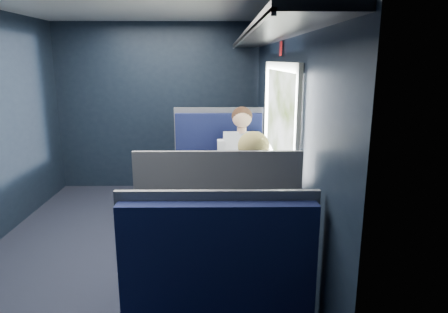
{
  "coord_description": "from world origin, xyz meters",
  "views": [
    {
      "loc": [
        0.86,
        -3.49,
        1.8
      ],
      "look_at": [
        0.9,
        0.0,
        0.95
      ],
      "focal_mm": 32.0,
      "sensor_mm": 36.0,
      "label": 1
    }
  ],
  "objects_px": {
    "seat_bay_near": "(218,183)",
    "seat_row_front": "(219,164)",
    "table": "(238,187)",
    "woman": "(252,208)",
    "cup": "(254,165)",
    "seat_bay_far": "(218,257)",
    "laptop": "(260,172)",
    "bottle_small": "(269,164)",
    "man": "(242,162)"
  },
  "relations": [
    {
      "from": "seat_bay_near",
      "to": "seat_row_front",
      "type": "height_order",
      "value": "seat_bay_near"
    },
    {
      "from": "table",
      "to": "woman",
      "type": "bearing_deg",
      "value": -84.55
    },
    {
      "from": "seat_row_front",
      "to": "cup",
      "type": "bearing_deg",
      "value": -76.68
    },
    {
      "from": "woman",
      "to": "table",
      "type": "bearing_deg",
      "value": 95.45
    },
    {
      "from": "seat_bay_near",
      "to": "seat_row_front",
      "type": "bearing_deg",
      "value": 89.15
    },
    {
      "from": "seat_bay_far",
      "to": "woman",
      "type": "bearing_deg",
      "value": 33.82
    },
    {
      "from": "laptop",
      "to": "cup",
      "type": "relative_size",
      "value": 3.86
    },
    {
      "from": "seat_row_front",
      "to": "bottle_small",
      "type": "xyz_separation_m",
      "value": [
        0.48,
        -1.6,
        0.42
      ]
    },
    {
      "from": "seat_row_front",
      "to": "man",
      "type": "relative_size",
      "value": 0.88
    },
    {
      "from": "cup",
      "to": "seat_bay_far",
      "type": "bearing_deg",
      "value": -106.35
    },
    {
      "from": "table",
      "to": "cup",
      "type": "relative_size",
      "value": 12.18
    },
    {
      "from": "seat_bay_far",
      "to": "bottle_small",
      "type": "distance_m",
      "value": 1.24
    },
    {
      "from": "table",
      "to": "cup",
      "type": "xyz_separation_m",
      "value": [
        0.17,
        0.32,
        0.12
      ]
    },
    {
      "from": "seat_bay_far",
      "to": "cup",
      "type": "relative_size",
      "value": 15.35
    },
    {
      "from": "laptop",
      "to": "man",
      "type": "bearing_deg",
      "value": 100.27
    },
    {
      "from": "seat_bay_far",
      "to": "seat_bay_near",
      "type": "bearing_deg",
      "value": 90.46
    },
    {
      "from": "seat_bay_far",
      "to": "man",
      "type": "height_order",
      "value": "man"
    },
    {
      "from": "seat_bay_far",
      "to": "bottle_small",
      "type": "height_order",
      "value": "seat_bay_far"
    },
    {
      "from": "seat_bay_near",
      "to": "seat_row_front",
      "type": "relative_size",
      "value": 1.09
    },
    {
      "from": "seat_bay_far",
      "to": "woman",
      "type": "height_order",
      "value": "woman"
    },
    {
      "from": "bottle_small",
      "to": "cup",
      "type": "bearing_deg",
      "value": 136.83
    },
    {
      "from": "seat_bay_far",
      "to": "cup",
      "type": "bearing_deg",
      "value": 73.65
    },
    {
      "from": "table",
      "to": "laptop",
      "type": "bearing_deg",
      "value": 2.62
    },
    {
      "from": "table",
      "to": "seat_bay_near",
      "type": "relative_size",
      "value": 0.79
    },
    {
      "from": "man",
      "to": "woman",
      "type": "relative_size",
      "value": 1.0
    },
    {
      "from": "seat_bay_far",
      "to": "woman",
      "type": "distance_m",
      "value": 0.43
    },
    {
      "from": "woman",
      "to": "cup",
      "type": "bearing_deg",
      "value": 84.43
    },
    {
      "from": "man",
      "to": "cup",
      "type": "relative_size",
      "value": 16.11
    },
    {
      "from": "seat_row_front",
      "to": "woman",
      "type": "height_order",
      "value": "woman"
    },
    {
      "from": "table",
      "to": "seat_bay_far",
      "type": "bearing_deg",
      "value": -101.78
    },
    {
      "from": "seat_bay_near",
      "to": "bottle_small",
      "type": "height_order",
      "value": "seat_bay_near"
    },
    {
      "from": "table",
      "to": "seat_bay_near",
      "type": "bearing_deg",
      "value": 102.75
    },
    {
      "from": "table",
      "to": "bottle_small",
      "type": "bearing_deg",
      "value": 33.43
    },
    {
      "from": "man",
      "to": "bottle_small",
      "type": "bearing_deg",
      "value": -65.4
    },
    {
      "from": "seat_row_front",
      "to": "man",
      "type": "xyz_separation_m",
      "value": [
        0.25,
        -1.1,
        0.31
      ]
    },
    {
      "from": "seat_bay_near",
      "to": "woman",
      "type": "relative_size",
      "value": 0.95
    },
    {
      "from": "seat_bay_near",
      "to": "laptop",
      "type": "height_order",
      "value": "seat_bay_near"
    },
    {
      "from": "table",
      "to": "woman",
      "type": "height_order",
      "value": "woman"
    },
    {
      "from": "table",
      "to": "man",
      "type": "relative_size",
      "value": 0.76
    },
    {
      "from": "seat_bay_near",
      "to": "seat_bay_far",
      "type": "bearing_deg",
      "value": -89.54
    },
    {
      "from": "laptop",
      "to": "bottle_small",
      "type": "height_order",
      "value": "laptop"
    },
    {
      "from": "seat_bay_near",
      "to": "cup",
      "type": "bearing_deg",
      "value": -56.46
    },
    {
      "from": "seat_bay_near",
      "to": "laptop",
      "type": "distance_m",
      "value": 1.02
    },
    {
      "from": "seat_row_front",
      "to": "seat_bay_far",
      "type": "bearing_deg",
      "value": -90.0
    },
    {
      "from": "table",
      "to": "seat_bay_far",
      "type": "relative_size",
      "value": 0.79
    },
    {
      "from": "table",
      "to": "man",
      "type": "height_order",
      "value": "man"
    },
    {
      "from": "seat_bay_near",
      "to": "bottle_small",
      "type": "xyz_separation_m",
      "value": [
        0.49,
        -0.67,
        0.4
      ]
    },
    {
      "from": "man",
      "to": "seat_bay_far",
      "type": "bearing_deg",
      "value": -99.03
    },
    {
      "from": "man",
      "to": "laptop",
      "type": "distance_m",
      "value": 0.71
    },
    {
      "from": "woman",
      "to": "laptop",
      "type": "bearing_deg",
      "value": 80.1
    }
  ]
}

